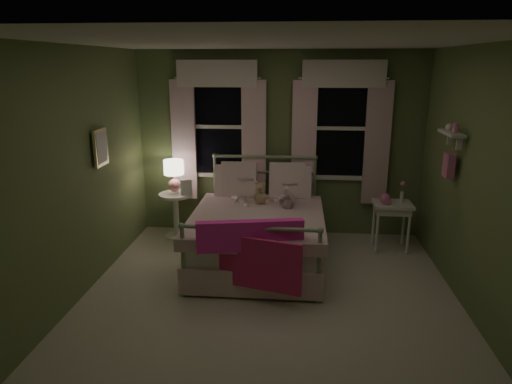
# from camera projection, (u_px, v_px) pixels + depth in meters

# --- Properties ---
(room_shell) EXTENTS (4.20, 4.20, 4.20)m
(room_shell) POSITION_uv_depth(u_px,v_px,m) (270.00, 182.00, 4.44)
(room_shell) COLOR beige
(room_shell) RESTS_ON ground
(bed) EXTENTS (1.58, 2.03, 1.18)m
(bed) POSITION_uv_depth(u_px,v_px,m) (259.00, 232.00, 5.70)
(bed) COLOR white
(bed) RESTS_ON ground
(pink_throw) EXTENTS (1.10, 0.39, 0.71)m
(pink_throw) POSITION_uv_depth(u_px,v_px,m) (250.00, 247.00, 4.65)
(pink_throw) COLOR #FF31B7
(pink_throw) RESTS_ON bed
(child_left) EXTENTS (0.30, 0.26, 0.70)m
(child_left) POSITION_uv_depth(u_px,v_px,m) (240.00, 181.00, 5.98)
(child_left) COLOR #F7D1DD
(child_left) RESTS_ON bed
(child_right) EXTENTS (0.41, 0.35, 0.76)m
(child_right) POSITION_uv_depth(u_px,v_px,m) (283.00, 180.00, 5.93)
(child_right) COLOR #F7D1DD
(child_right) RESTS_ON bed
(book_left) EXTENTS (0.20, 0.12, 0.26)m
(book_left) POSITION_uv_depth(u_px,v_px,m) (238.00, 183.00, 5.73)
(book_left) COLOR beige
(book_left) RESTS_ON child_left
(book_right) EXTENTS (0.20, 0.12, 0.26)m
(book_right) POSITION_uv_depth(u_px,v_px,m) (282.00, 187.00, 5.69)
(book_right) COLOR beige
(book_right) RESTS_ON child_right
(teddy_bear) EXTENTS (0.22, 0.18, 0.30)m
(teddy_bear) POSITION_uv_depth(u_px,v_px,m) (260.00, 195.00, 5.84)
(teddy_bear) COLOR tan
(teddy_bear) RESTS_ON bed
(nightstand_left) EXTENTS (0.46, 0.46, 0.65)m
(nightstand_left) POSITION_uv_depth(u_px,v_px,m) (176.00, 209.00, 6.46)
(nightstand_left) COLOR white
(nightstand_left) RESTS_ON ground
(table_lamp) EXTENTS (0.27, 0.27, 0.45)m
(table_lamp) POSITION_uv_depth(u_px,v_px,m) (174.00, 173.00, 6.32)
(table_lamp) COLOR pink
(table_lamp) RESTS_ON nightstand_left
(book_nightstand) EXTENTS (0.17, 0.23, 0.02)m
(book_nightstand) POSITION_uv_depth(u_px,v_px,m) (181.00, 195.00, 6.31)
(book_nightstand) COLOR beige
(book_nightstand) RESTS_ON nightstand_left
(nightstand_right) EXTENTS (0.50, 0.40, 0.64)m
(nightstand_right) POSITION_uv_depth(u_px,v_px,m) (392.00, 210.00, 6.00)
(nightstand_right) COLOR white
(nightstand_right) RESTS_ON ground
(pink_toy) EXTENTS (0.14, 0.19, 0.14)m
(pink_toy) POSITION_uv_depth(u_px,v_px,m) (385.00, 199.00, 5.96)
(pink_toy) COLOR pink
(pink_toy) RESTS_ON nightstand_right
(bud_vase) EXTENTS (0.06, 0.06, 0.28)m
(bud_vase) POSITION_uv_depth(u_px,v_px,m) (402.00, 192.00, 5.97)
(bud_vase) COLOR white
(bud_vase) RESTS_ON nightstand_right
(window_left) EXTENTS (1.34, 0.13, 1.96)m
(window_left) POSITION_uv_depth(u_px,v_px,m) (218.00, 122.00, 6.37)
(window_left) COLOR black
(window_left) RESTS_ON room_shell
(window_right) EXTENTS (1.34, 0.13, 1.96)m
(window_right) POSITION_uv_depth(u_px,v_px,m) (341.00, 123.00, 6.23)
(window_right) COLOR black
(window_right) RESTS_ON room_shell
(wall_shelf) EXTENTS (0.15, 0.50, 0.60)m
(wall_shelf) POSITION_uv_depth(u_px,v_px,m) (450.00, 150.00, 4.89)
(wall_shelf) COLOR white
(wall_shelf) RESTS_ON room_shell
(framed_picture) EXTENTS (0.03, 0.32, 0.42)m
(framed_picture) POSITION_uv_depth(u_px,v_px,m) (101.00, 148.00, 5.13)
(framed_picture) COLOR beige
(framed_picture) RESTS_ON room_shell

